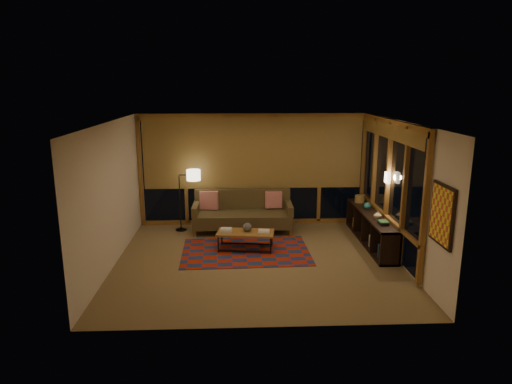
{
  "coord_description": "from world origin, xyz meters",
  "views": [
    {
      "loc": [
        -0.39,
        -8.37,
        3.4
      ],
      "look_at": [
        -0.01,
        0.49,
        1.27
      ],
      "focal_mm": 32.0,
      "sensor_mm": 36.0,
      "label": 1
    }
  ],
  "objects_px": {
    "sofa": "(243,212)",
    "coffee_table": "(246,241)",
    "bookshelf": "(370,228)",
    "floor_lamp": "(180,200)"
  },
  "relations": [
    {
      "from": "sofa",
      "to": "floor_lamp",
      "type": "bearing_deg",
      "value": 174.68
    },
    {
      "from": "coffee_table",
      "to": "bookshelf",
      "type": "xyz_separation_m",
      "value": [
        2.71,
        0.31,
        0.14
      ]
    },
    {
      "from": "bookshelf",
      "to": "coffee_table",
      "type": "bearing_deg",
      "value": -173.57
    },
    {
      "from": "sofa",
      "to": "floor_lamp",
      "type": "height_order",
      "value": "floor_lamp"
    },
    {
      "from": "coffee_table",
      "to": "floor_lamp",
      "type": "distance_m",
      "value": 2.1
    },
    {
      "from": "sofa",
      "to": "bookshelf",
      "type": "height_order",
      "value": "sofa"
    },
    {
      "from": "sofa",
      "to": "coffee_table",
      "type": "distance_m",
      "value": 1.25
    },
    {
      "from": "coffee_table",
      "to": "floor_lamp",
      "type": "bearing_deg",
      "value": 145.25
    },
    {
      "from": "sofa",
      "to": "coffee_table",
      "type": "height_order",
      "value": "sofa"
    },
    {
      "from": "floor_lamp",
      "to": "coffee_table",
      "type": "bearing_deg",
      "value": -38.1
    }
  ]
}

